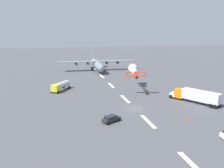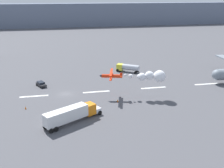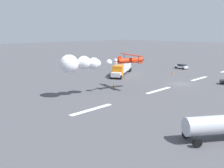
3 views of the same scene
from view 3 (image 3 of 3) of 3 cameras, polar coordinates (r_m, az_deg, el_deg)
The scene contains 10 objects.
ground_plane at distance 57.92m, azimuth 16.22°, elevation 0.04°, with size 440.00×440.00×0.00m, color #4C4C51.
runway_stripe_4 at distance 65.77m, azimuth 20.13°, elevation 1.22°, with size 8.00×0.90×0.01m, color white.
runway_stripe_5 at distance 50.45m, azimuth 11.11°, elevation -1.47°, with size 8.00×0.90×0.01m, color white.
runway_stripe_6 at distance 37.59m, azimuth -4.90°, elevation -6.10°, with size 8.00×0.90×0.01m, color white.
stunt_biplane_red at distance 44.25m, azimuth -6.47°, elevation 4.98°, with size 17.94×8.62×3.35m.
semi_truck_orange at distance 67.62m, azimuth 2.47°, elevation 4.08°, with size 13.83×9.74×3.70m.
fuel_tanker_truck at distance 29.50m, azimuth 24.84°, elevation -8.97°, with size 8.32×6.81×2.90m.
followme_car_yellow at distance 81.53m, azimuth 16.27°, elevation 4.09°, with size 2.60×4.40×1.52m.
traffic_cone_near at distance 71.01m, azimuth 14.37°, elevation 2.67°, with size 0.44×0.44×0.75m, color orange.
traffic_cone_far at distance 52.32m, azimuth 0.41°, elevation -0.33°, with size 0.44×0.44×0.75m, color orange.
Camera 3 is at (49.46, 27.69, 11.91)m, focal length 38.23 mm.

